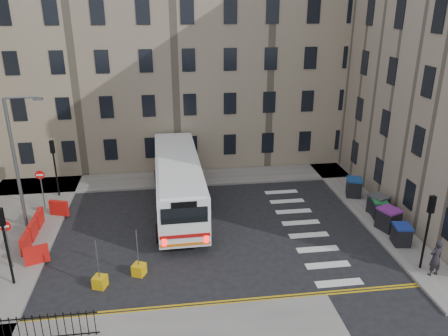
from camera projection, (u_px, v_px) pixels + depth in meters
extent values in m
plane|color=black|center=(240.00, 230.00, 26.81)|extent=(120.00, 120.00, 0.00)
cube|color=slate|center=(145.00, 181.00, 33.97)|extent=(36.00, 3.20, 0.15)
cube|color=slate|center=(353.00, 194.00, 31.64)|extent=(2.40, 26.00, 0.15)
cube|color=slate|center=(5.00, 237.00, 25.92)|extent=(6.00, 22.00, 0.15)
cube|color=gray|center=(130.00, 65.00, 37.37)|extent=(38.00, 10.50, 16.00)
cylinder|color=black|center=(425.00, 241.00, 22.20)|extent=(0.12, 0.12, 3.20)
cube|color=black|center=(432.00, 204.00, 21.47)|extent=(0.28, 0.22, 0.90)
cylinder|color=black|center=(56.00, 175.00, 30.66)|extent=(0.12, 0.12, 3.20)
cube|color=black|center=(52.00, 147.00, 29.92)|extent=(0.28, 0.22, 0.90)
cylinder|color=black|center=(8.00, 255.00, 20.95)|extent=(0.12, 0.12, 3.20)
cube|color=black|center=(1.00, 217.00, 20.21)|extent=(0.28, 0.22, 0.90)
cylinder|color=#595B5E|center=(16.00, 166.00, 25.51)|extent=(0.20, 0.20, 8.00)
cube|color=#595B5E|center=(3.00, 97.00, 24.04)|extent=(0.50, 0.22, 0.14)
cylinder|color=#595B5E|center=(43.00, 192.00, 28.89)|extent=(0.08, 0.08, 2.40)
cube|color=red|center=(39.00, 171.00, 28.35)|extent=(0.60, 0.04, 0.60)
cylinder|color=#595B5E|center=(9.00, 247.00, 22.41)|extent=(0.08, 0.08, 2.40)
cube|color=red|center=(4.00, 221.00, 21.88)|extent=(0.60, 0.04, 0.60)
cube|color=red|center=(26.00, 243.00, 24.09)|extent=(0.25, 1.25, 1.00)
cube|color=red|center=(33.00, 230.00, 25.48)|extent=(0.25, 1.25, 1.00)
cube|color=red|center=(39.00, 218.00, 26.86)|extent=(0.25, 1.25, 1.00)
cube|color=red|center=(59.00, 208.00, 28.18)|extent=(1.26, 0.66, 1.00)
cube|color=red|center=(36.00, 255.00, 23.00)|extent=(1.26, 0.66, 1.00)
cube|color=white|center=(178.00, 180.00, 29.04)|extent=(3.05, 12.54, 2.84)
cube|color=black|center=(156.00, 175.00, 29.28)|extent=(0.22, 10.00, 1.14)
cube|color=black|center=(199.00, 173.00, 29.69)|extent=(0.22, 10.00, 1.14)
cube|color=black|center=(174.00, 147.00, 34.71)|extent=(2.50, 0.10, 1.25)
cube|color=black|center=(184.00, 215.00, 23.07)|extent=(2.50, 0.10, 0.91)
cube|color=#A5100E|center=(157.00, 191.00, 29.08)|extent=(0.24, 12.27, 0.20)
cube|color=#A5100E|center=(200.00, 188.00, 29.49)|extent=(0.24, 12.27, 0.20)
cube|color=#FF0C0C|center=(164.00, 243.00, 23.45)|extent=(0.25, 0.05, 0.45)
cube|color=#FF0C0C|center=(206.00, 239.00, 23.77)|extent=(0.25, 0.05, 0.45)
cylinder|color=black|center=(157.00, 178.00, 33.22)|extent=(0.34, 1.14, 1.14)
cylinder|color=black|center=(194.00, 176.00, 33.63)|extent=(0.34, 1.14, 1.14)
cylinder|color=black|center=(159.00, 234.00, 25.26)|extent=(0.34, 1.14, 1.14)
cylinder|color=black|center=(207.00, 230.00, 25.67)|extent=(0.34, 1.14, 1.14)
cube|color=black|center=(401.00, 235.00, 24.82)|extent=(1.03, 1.14, 1.06)
cube|color=navy|center=(403.00, 226.00, 24.61)|extent=(1.08, 1.19, 0.11)
cube|color=black|center=(388.00, 220.00, 26.42)|extent=(1.36, 1.45, 1.23)
cube|color=#74217E|center=(390.00, 210.00, 26.17)|extent=(1.43, 1.52, 0.13)
cube|color=black|center=(379.00, 210.00, 27.92)|extent=(1.04, 1.14, 1.04)
cube|color=#17692F|center=(381.00, 202.00, 27.71)|extent=(1.09, 1.20, 0.11)
cube|color=black|center=(378.00, 205.00, 28.41)|extent=(1.30, 1.38, 1.14)
cube|color=#38383A|center=(379.00, 196.00, 28.18)|extent=(1.37, 1.44, 0.12)
cube|color=black|center=(354.00, 188.00, 30.97)|extent=(1.29, 1.39, 1.18)
cube|color=navy|center=(355.00, 179.00, 30.73)|extent=(1.36, 1.45, 0.12)
imported|color=black|center=(436.00, 258.00, 21.82)|extent=(0.79, 0.59, 1.98)
cube|color=#E4A80C|center=(139.00, 270.00, 22.34)|extent=(0.80, 0.80, 0.60)
cube|color=gold|center=(100.00, 282.00, 21.37)|extent=(0.77, 0.77, 0.60)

